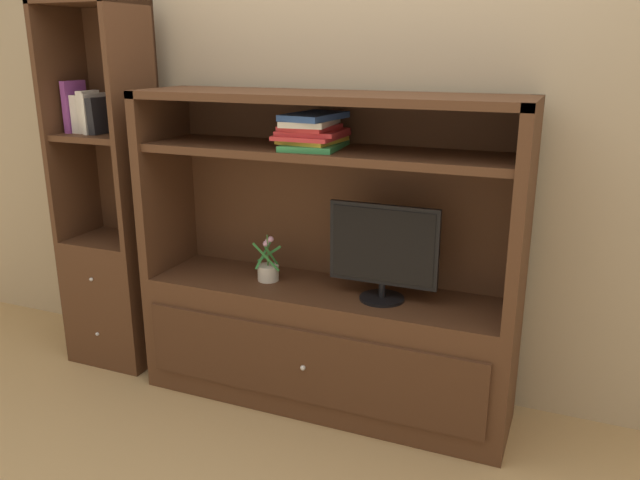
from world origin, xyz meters
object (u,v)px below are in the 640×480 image
(magazine_stack, at_px, (312,132))
(upright_book_row, at_px, (88,112))
(media_console, at_px, (325,309))
(potted_plant, at_px, (268,270))
(bookshelf_tall, at_px, (115,249))
(tv_monitor, at_px, (383,250))

(magazine_stack, xyz_separation_m, upright_book_row, (-1.24, 0.00, 0.04))
(media_console, height_order, potted_plant, media_console)
(magazine_stack, bearing_deg, upright_book_row, 179.78)
(media_console, height_order, bookshelf_tall, bookshelf_tall)
(upright_book_row, bearing_deg, bookshelf_tall, 7.33)
(potted_plant, distance_m, bookshelf_tall, 0.93)
(tv_monitor, height_order, upright_book_row, upright_book_row)
(magazine_stack, bearing_deg, potted_plant, 179.33)
(tv_monitor, height_order, magazine_stack, magazine_stack)
(media_console, distance_m, upright_book_row, 1.56)
(magazine_stack, relative_size, upright_book_row, 1.34)
(potted_plant, distance_m, magazine_stack, 0.71)
(tv_monitor, relative_size, potted_plant, 2.16)
(media_console, bearing_deg, tv_monitor, -6.95)
(magazine_stack, height_order, upright_book_row, upright_book_row)
(potted_plant, height_order, bookshelf_tall, bookshelf_tall)
(media_console, xyz_separation_m, upright_book_row, (-1.30, -0.01, 0.87))
(potted_plant, xyz_separation_m, bookshelf_tall, (-0.93, 0.01, -0.01))
(upright_book_row, bearing_deg, tv_monitor, -1.02)
(magazine_stack, xyz_separation_m, bookshelf_tall, (-1.17, 0.01, -0.69))
(potted_plant, distance_m, upright_book_row, 1.23)
(bookshelf_tall, relative_size, upright_book_row, 7.28)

